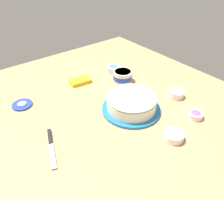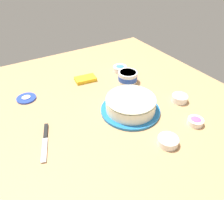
# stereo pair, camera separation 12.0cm
# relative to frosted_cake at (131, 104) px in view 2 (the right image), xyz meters

# --- Properties ---
(ground_plane) EXTENTS (1.54, 1.54, 0.00)m
(ground_plane) POSITION_rel_frosted_cake_xyz_m (0.09, -0.15, -0.05)
(ground_plane) COLOR tan
(frosted_cake) EXTENTS (0.32, 0.32, 0.10)m
(frosted_cake) POSITION_rel_frosted_cake_xyz_m (0.00, 0.00, 0.00)
(frosted_cake) COLOR #1E6BB2
(frosted_cake) RESTS_ON ground_plane
(frosting_tub) EXTENTS (0.13, 0.13, 0.07)m
(frosting_tub) POSITION_rel_frosted_cake_xyz_m (-0.16, -0.26, -0.01)
(frosting_tub) COLOR white
(frosting_tub) RESTS_ON ground_plane
(frosting_tub_lid) EXTENTS (0.11, 0.11, 0.02)m
(frosting_tub_lid) POSITION_rel_frosted_cake_xyz_m (0.45, -0.40, -0.04)
(frosting_tub_lid) COLOR #233DAD
(frosting_tub_lid) RESTS_ON ground_plane
(spreading_knife) EXTENTS (0.10, 0.23, 0.01)m
(spreading_knife) POSITION_rel_frosted_cake_xyz_m (0.46, -0.03, -0.04)
(spreading_knife) COLOR silver
(spreading_knife) RESTS_ON ground_plane
(sprinkle_bowl_rainbow) EXTENTS (0.08, 0.08, 0.04)m
(sprinkle_bowl_rainbow) POSITION_rel_frosted_cake_xyz_m (-0.22, 0.25, -0.03)
(sprinkle_bowl_rainbow) COLOR white
(sprinkle_bowl_rainbow) RESTS_ON ground_plane
(sprinkle_bowl_blue) EXTENTS (0.10, 0.10, 0.04)m
(sprinkle_bowl_blue) POSITION_rel_frosted_cake_xyz_m (-0.20, -0.41, -0.02)
(sprinkle_bowl_blue) COLOR white
(sprinkle_bowl_blue) RESTS_ON ground_plane
(sprinkle_bowl_pink) EXTENTS (0.09, 0.09, 0.03)m
(sprinkle_bowl_pink) POSITION_rel_frosted_cake_xyz_m (-0.01, 0.28, -0.03)
(sprinkle_bowl_pink) COLOR white
(sprinkle_bowl_pink) RESTS_ON ground_plane
(sprinkle_bowl_green) EXTENTS (0.09, 0.09, 0.04)m
(sprinkle_bowl_green) POSITION_rel_frosted_cake_xyz_m (-0.29, 0.07, -0.03)
(sprinkle_bowl_green) COLOR white
(sprinkle_bowl_green) RESTS_ON ground_plane
(candy_box_lower) EXTENTS (0.14, 0.10, 0.02)m
(candy_box_lower) POSITION_rel_frosted_cake_xyz_m (0.07, -0.42, -0.04)
(candy_box_lower) COLOR yellow
(candy_box_lower) RESTS_ON ground_plane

